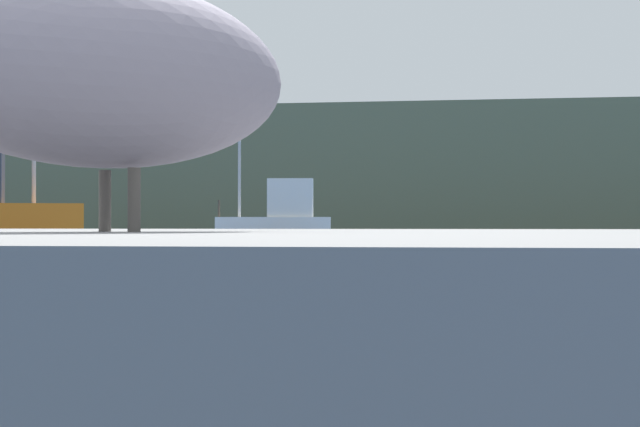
{
  "coord_description": "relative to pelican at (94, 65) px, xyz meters",
  "views": [
    {
      "loc": [
        1.26,
        -2.24,
        0.83
      ],
      "look_at": [
        -2.25,
        19.66,
        1.04
      ],
      "focal_mm": 59.23,
      "sensor_mm": 36.0,
      "label": 1
    }
  ],
  "objects": [
    {
      "name": "fishing_boat_white",
      "position": [
        -7.62,
        40.08,
        -0.23
      ],
      "size": [
        4.8,
        1.83,
        5.3
      ],
      "rotation": [
        0.0,
        0.0,
        3.27
      ],
      "color": "white",
      "rests_on": "ground"
    },
    {
      "name": "hillside_backdrop",
      "position": [
        -0.35,
        63.08,
        2.58
      ],
      "size": [
        140.0,
        15.37,
        7.56
      ],
      "primitive_type": "cube",
      "color": "#5B664C",
      "rests_on": "ground"
    },
    {
      "name": "pelican",
      "position": [
        0.0,
        0.0,
        0.0
      ],
      "size": [
        1.09,
        1.14,
        0.88
      ],
      "rotation": [
        0.0,
        0.0,
        -2.32
      ],
      "color": "slate",
      "rests_on": "pier_dock"
    },
    {
      "name": "pier_dock",
      "position": [
        0.01,
        0.01,
        -0.8
      ],
      "size": [
        3.47,
        2.95,
        0.81
      ],
      "primitive_type": "cube",
      "color": "slate",
      "rests_on": "ground"
    }
  ]
}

